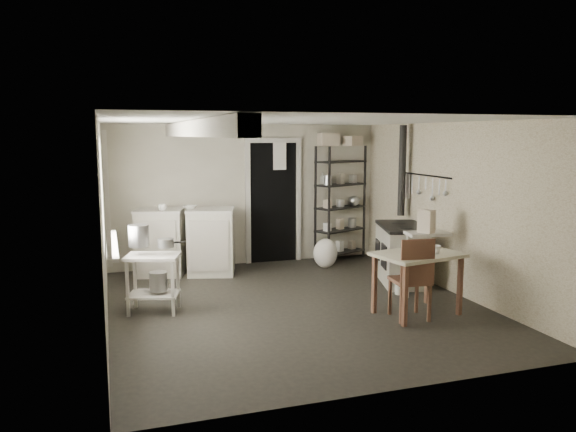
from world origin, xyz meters
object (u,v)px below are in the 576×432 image
object	(u,v)px
stove	(402,253)
chair	(410,278)
shelf_rack	(340,204)
work_table	(417,283)
stockpot	(139,236)
flour_sack	(325,253)
prep_table	(153,280)
base_cabinets	(186,244)

from	to	relation	value
stove	chair	world-z (taller)	chair
shelf_rack	work_table	distance (m)	3.13
stockpot	flour_sack	size ratio (longest dim) A/B	0.55
shelf_rack	stove	xyz separation A→B (m)	(0.24, -1.71, -0.51)
shelf_rack	prep_table	bearing A→B (deg)	-172.31
base_cabinets	work_table	bearing A→B (deg)	-35.18
stove	chair	bearing A→B (deg)	-99.62
chair	stove	bearing A→B (deg)	70.07
prep_table	chair	size ratio (longest dim) A/B	0.73
shelf_rack	stockpot	bearing A→B (deg)	-174.09
stockpot	base_cabinets	size ratio (longest dim) A/B	0.17
prep_table	work_table	xyz separation A→B (m)	(2.99, -1.05, -0.02)
work_table	flour_sack	size ratio (longest dim) A/B	2.05
prep_table	stove	distance (m)	3.55
prep_table	shelf_rack	distance (m)	3.91
stockpot	shelf_rack	world-z (taller)	shelf_rack
chair	work_table	bearing A→B (deg)	40.09
work_table	flour_sack	xyz separation A→B (m)	(-0.17, 2.53, -0.14)
prep_table	flour_sack	world-z (taller)	prep_table
prep_table	stove	size ratio (longest dim) A/B	0.66
stockpot	prep_table	bearing A→B (deg)	-20.74
stockpot	shelf_rack	distance (m)	3.97
base_cabinets	chair	bearing A→B (deg)	-38.22
stockpot	chair	xyz separation A→B (m)	(2.97, -1.21, -0.45)
stockpot	work_table	world-z (taller)	stockpot
stockpot	stove	world-z (taller)	stockpot
stove	flour_sack	xyz separation A→B (m)	(-0.72, 1.17, -0.20)
work_table	chair	distance (m)	0.22
stockpot	base_cabinets	bearing A→B (deg)	65.56
stockpot	shelf_rack	size ratio (longest dim) A/B	0.13
stove	work_table	bearing A→B (deg)	-95.78
prep_table	base_cabinets	bearing A→B (deg)	70.28
prep_table	flour_sack	bearing A→B (deg)	27.63
base_cabinets	flour_sack	xyz separation A→B (m)	(2.18, -0.31, -0.22)
shelf_rack	work_table	xyz separation A→B (m)	(-0.32, -3.06, -0.57)
prep_table	flour_sack	distance (m)	3.19
stockpot	work_table	size ratio (longest dim) A/B	0.27
prep_table	base_cabinets	world-z (taller)	base_cabinets
base_cabinets	stove	size ratio (longest dim) A/B	1.44
stockpot	work_table	xyz separation A→B (m)	(3.13, -1.10, -0.56)
prep_table	chair	world-z (taller)	chair
base_cabinets	flour_sack	distance (m)	2.22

